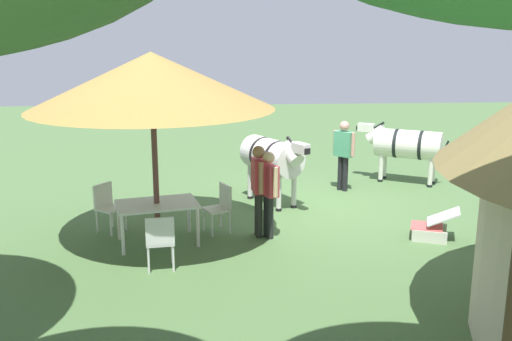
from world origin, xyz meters
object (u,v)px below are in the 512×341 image
(standing_watcher, at_px, (344,149))
(zebra_by_umbrella, at_px, (406,145))
(patio_dining_table, at_px, (157,207))
(patio_chair_near_lawn, at_px, (160,239))
(shade_umbrella, at_px, (152,81))
(zebra_nearest_camera, at_px, (273,157))
(guest_behind_table, at_px, (269,187))
(patio_chair_west_end, at_px, (221,205))
(guest_beside_umbrella, at_px, (259,182))
(striped_lounge_chair, at_px, (433,225))
(patio_chair_near_hut, at_px, (107,204))

(standing_watcher, xyz_separation_m, zebra_by_umbrella, (-1.70, -0.65, -0.04))
(patio_dining_table, distance_m, patio_chair_near_lawn, 1.24)
(shade_umbrella, height_order, patio_dining_table, shade_umbrella)
(patio_dining_table, bearing_deg, zebra_nearest_camera, -134.80)
(standing_watcher, relative_size, zebra_nearest_camera, 0.86)
(guest_behind_table, bearing_deg, patio_chair_near_lawn, 102.56)
(patio_dining_table, xyz_separation_m, guest_behind_table, (-1.98, -0.16, 0.30))
(patio_chair_west_end, relative_size, guest_beside_umbrella, 0.53)
(patio_chair_near_lawn, distance_m, striped_lounge_chair, 4.92)
(patio_dining_table, height_order, patio_chair_near_hut, patio_chair_near_hut)
(patio_dining_table, distance_m, guest_behind_table, 2.01)
(patio_chair_near_lawn, bearing_deg, patio_dining_table, 90.00)
(patio_chair_near_hut, bearing_deg, guest_behind_table, 115.26)
(shade_umbrella, relative_size, patio_chair_near_lawn, 4.60)
(patio_chair_near_hut, xyz_separation_m, patio_chair_near_lawn, (-1.16, 1.95, 0.00))
(guest_beside_umbrella, distance_m, guest_behind_table, 0.20)
(patio_dining_table, distance_m, standing_watcher, 5.16)
(zebra_by_umbrella, bearing_deg, patio_chair_near_lawn, 162.15)
(striped_lounge_chair, bearing_deg, shade_umbrella, 109.18)
(guest_behind_table, bearing_deg, standing_watcher, -58.09)
(shade_umbrella, distance_m, patio_chair_near_hut, 2.65)
(patio_chair_near_lawn, relative_size, guest_behind_table, 0.56)
(guest_beside_umbrella, xyz_separation_m, standing_watcher, (-2.20, -2.99, -0.02))
(shade_umbrella, distance_m, patio_chair_near_lawn, 2.65)
(patio_chair_near_hut, bearing_deg, zebra_by_umbrella, 151.32)
(guest_beside_umbrella, distance_m, striped_lounge_chair, 3.25)
(guest_beside_umbrella, xyz_separation_m, zebra_by_umbrella, (-3.90, -3.64, -0.06))
(zebra_by_umbrella, bearing_deg, zebra_nearest_camera, 144.54)
(guest_behind_table, distance_m, zebra_nearest_camera, 2.14)
(patio_chair_near_lawn, xyz_separation_m, patio_chair_west_end, (-0.95, -1.75, 0.00))
(patio_dining_table, relative_size, patio_chair_near_hut, 1.75)
(patio_chair_west_end, xyz_separation_m, striped_lounge_chair, (-3.83, 0.64, -0.27))
(zebra_nearest_camera, bearing_deg, shade_umbrella, 15.56)
(patio_chair_near_lawn, relative_size, striped_lounge_chair, 0.94)
(patio_chair_near_lawn, xyz_separation_m, standing_watcher, (-3.84, -4.46, 0.47))
(patio_dining_table, height_order, standing_watcher, standing_watcher)
(shade_umbrella, relative_size, zebra_nearest_camera, 2.16)
(standing_watcher, height_order, zebra_by_umbrella, standing_watcher)
(patio_chair_near_hut, xyz_separation_m, zebra_nearest_camera, (-3.26, -1.55, 0.52))
(patio_chair_west_end, bearing_deg, striped_lounge_chair, -124.84)
(patio_dining_table, relative_size, zebra_nearest_camera, 0.82)
(striped_lounge_chair, relative_size, zebra_nearest_camera, 0.50)
(striped_lounge_chair, bearing_deg, patio_chair_near_lawn, 123.56)
(guest_beside_umbrella, relative_size, zebra_by_umbrella, 0.83)
(guest_behind_table, relative_size, zebra_nearest_camera, 0.83)
(guest_beside_umbrella, relative_size, zebra_nearest_camera, 0.88)
(guest_behind_table, bearing_deg, zebra_by_umbrella, -69.71)
(patio_chair_west_end, xyz_separation_m, zebra_nearest_camera, (-1.14, -1.75, 0.52))
(shade_umbrella, height_order, patio_chair_near_hut, shade_umbrella)
(shade_umbrella, bearing_deg, zebra_by_umbrella, -145.72)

